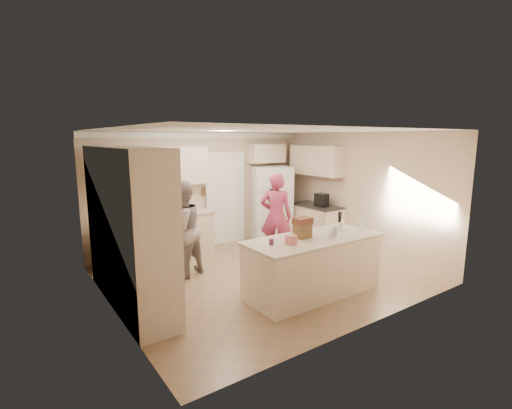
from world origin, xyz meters
TOP-DOWN VIEW (x-y plane):
  - floor at (0.00, 0.00)m, footprint 5.20×4.60m
  - ceiling at (0.00, 0.00)m, footprint 5.20×4.60m
  - wall_back at (0.00, 2.31)m, footprint 5.20×0.02m
  - wall_front at (0.00, -2.31)m, footprint 5.20×0.02m
  - wall_left at (-2.61, 0.00)m, footprint 0.02×4.60m
  - wall_right at (2.61, 0.00)m, footprint 0.02×4.60m
  - crown_back at (0.00, 2.26)m, footprint 5.20×0.08m
  - pantry_bank at (-2.30, 0.20)m, footprint 0.60×2.60m
  - back_base_cab at (-1.15, 2.00)m, footprint 2.20×0.60m
  - back_countertop at (-1.15, 1.99)m, footprint 2.24×0.63m
  - back_upper_cab at (-1.15, 2.12)m, footprint 2.20×0.35m
  - doorway_opening at (0.55, 2.28)m, footprint 0.90×0.06m
  - doorway_casing at (0.55, 2.24)m, footprint 1.02×0.03m
  - wall_frame_upper at (0.02, 2.27)m, footprint 0.15×0.02m
  - wall_frame_lower at (0.02, 2.27)m, footprint 0.15×0.02m
  - refrigerator at (1.61, 1.85)m, footprint 1.10×0.99m
  - fridge_seam at (1.61, 1.49)m, footprint 0.02×0.02m
  - fridge_dispenser at (1.39, 1.48)m, footprint 0.22×0.03m
  - fridge_handle_l at (1.56, 1.48)m, footprint 0.02×0.02m
  - fridge_handle_r at (1.66, 1.48)m, footprint 0.02×0.02m
  - over_fridge_cab at (1.65, 2.12)m, footprint 0.95×0.35m
  - right_base_cab at (2.30, 1.00)m, footprint 0.60×1.20m
  - right_countertop at (2.29, 1.00)m, footprint 0.63×1.24m
  - right_upper_cab at (2.43, 1.20)m, footprint 0.35×1.50m
  - coffee_maker at (2.25, 0.80)m, footprint 0.22×0.28m
  - island_base at (0.20, -1.10)m, footprint 2.20×0.90m
  - island_top at (0.20, -1.10)m, footprint 2.28×0.96m
  - utensil_crock at (0.85, -1.05)m, footprint 0.13×0.13m
  - tissue_box at (-0.35, -1.20)m, footprint 0.13×0.13m
  - tissue_plume at (-0.35, -1.20)m, footprint 0.08×0.08m
  - dollhouse_body at (0.05, -1.00)m, footprint 0.26×0.18m
  - dollhouse_roof at (0.05, -1.00)m, footprint 0.28×0.20m
  - jam_jar at (-0.60, -1.05)m, footprint 0.07×0.07m
  - greeting_card_a at (0.35, -1.30)m, footprint 0.12×0.06m
  - greeting_card_b at (0.50, -1.25)m, footprint 0.12×0.05m
  - water_bottle at (1.15, -1.25)m, footprint 0.07×0.07m
  - shaker_salt at (1.02, -0.88)m, footprint 0.05×0.05m
  - shaker_pepper at (1.09, -0.88)m, footprint 0.05×0.05m
  - teen_boy at (-1.21, 0.78)m, footprint 1.03×0.92m
  - teen_girl at (0.79, 0.63)m, footprint 0.77×0.76m
  - fridge_magnets at (1.61, 1.48)m, footprint 0.76×0.02m

SIDE VIEW (x-z plane):
  - floor at x=0.00m, z-range -0.02..0.00m
  - back_base_cab at x=-1.15m, z-range 0.00..0.88m
  - right_base_cab at x=2.30m, z-range 0.00..0.88m
  - island_base at x=0.20m, z-range 0.00..0.88m
  - teen_boy at x=-1.21m, z-range 0.00..1.74m
  - teen_girl at x=0.79m, z-range 0.00..1.78m
  - back_countertop at x=-1.15m, z-range 0.88..0.92m
  - refrigerator at x=1.61m, z-range 0.00..1.80m
  - fridge_seam at x=1.61m, z-range 0.01..1.79m
  - right_countertop at x=2.29m, z-range 0.88..0.92m
  - island_top at x=0.20m, z-range 0.88..0.93m
  - fridge_magnets at x=1.61m, z-range 0.18..1.62m
  - jam_jar at x=-0.60m, z-range 0.93..1.02m
  - shaker_salt at x=1.02m, z-range 0.93..1.02m
  - shaker_pepper at x=1.09m, z-range 0.93..1.02m
  - tissue_box at x=-0.35m, z-range 0.93..1.07m
  - utensil_crock at x=0.85m, z-range 0.93..1.07m
  - greeting_card_a at x=0.35m, z-range 0.93..1.08m
  - greeting_card_b at x=0.50m, z-range 0.93..1.08m
  - dollhouse_body at x=0.05m, z-range 0.93..1.15m
  - water_bottle at x=1.15m, z-range 0.92..1.17m
  - doorway_opening at x=0.55m, z-range 0.00..2.10m
  - doorway_casing at x=0.55m, z-range -0.06..2.16m
  - fridge_handle_l at x=1.56m, z-range 0.62..1.48m
  - fridge_handle_r at x=1.66m, z-range 0.62..1.48m
  - coffee_maker at x=2.25m, z-range 0.92..1.22m
  - tissue_plume at x=-0.35m, z-range 1.06..1.15m
  - fridge_dispenser at x=1.39m, z-range 0.97..1.32m
  - pantry_bank at x=-2.30m, z-range 0.00..2.35m
  - dollhouse_roof at x=0.05m, z-range 1.15..1.25m
  - wall_frame_lower at x=0.02m, z-range 1.18..1.38m
  - wall_back at x=0.00m, z-range 0.00..2.60m
  - wall_front at x=0.00m, z-range 0.00..2.60m
  - wall_left at x=-2.61m, z-range 0.00..2.60m
  - wall_right at x=2.61m, z-range 0.00..2.60m
  - wall_frame_upper at x=0.02m, z-range 1.45..1.65m
  - back_upper_cab at x=-1.15m, z-range 1.50..2.30m
  - right_upper_cab at x=2.43m, z-range 1.60..2.30m
  - over_fridge_cab at x=1.65m, z-range 1.88..2.33m
  - crown_back at x=0.00m, z-range 2.47..2.59m
  - ceiling at x=0.00m, z-range 2.60..2.62m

